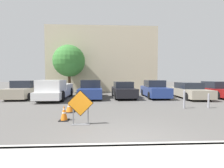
{
  "coord_description": "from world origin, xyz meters",
  "views": [
    {
      "loc": [
        -0.73,
        -3.69,
        1.83
      ],
      "look_at": [
        -0.18,
        8.16,
        1.31
      ],
      "focal_mm": 24.0,
      "sensor_mm": 36.0,
      "label": 1
    }
  ],
  "objects": [
    {
      "name": "bollard_nearest",
      "position": [
        3.94,
        4.88,
        0.57
      ],
      "size": [
        0.12,
        0.12,
        1.08
      ],
      "color": "gray",
      "rests_on": "ground_plane"
    },
    {
      "name": "road_closed_sign",
      "position": [
        -1.67,
        2.06,
        0.72
      ],
      "size": [
        1.01,
        0.2,
        1.35
      ],
      "color": "black",
      "rests_on": "ground_plane"
    },
    {
      "name": "traffic_cone_second",
      "position": [
        -2.6,
        4.24,
        0.3
      ],
      "size": [
        0.53,
        0.53,
        0.62
      ],
      "color": "black",
      "rests_on": "ground_plane"
    },
    {
      "name": "parked_car_sixth",
      "position": [
        9.58,
        9.69,
        0.67
      ],
      "size": [
        1.94,
        4.33,
        1.46
      ],
      "rotation": [
        0.0,
        0.0,
        3.11
      ],
      "color": "maroon",
      "rests_on": "ground_plane"
    },
    {
      "name": "curb_lip",
      "position": [
        0.0,
        0.0,
        0.07
      ],
      "size": [
        24.74,
        0.2,
        0.14
      ],
      "color": "#ADAAA3",
      "rests_on": "ground_plane"
    },
    {
      "name": "pickup_truck",
      "position": [
        -4.86,
        8.85,
        0.74
      ],
      "size": [
        2.08,
        5.31,
        1.63
      ],
      "rotation": [
        0.0,
        0.0,
        3.17
      ],
      "color": "silver",
      "rests_on": "ground_plane"
    },
    {
      "name": "ground_plane",
      "position": [
        0.0,
        10.0,
        0.0
      ],
      "size": [
        96.0,
        96.0,
        0.0
      ],
      "primitive_type": "plane",
      "color": "#565451"
    },
    {
      "name": "street_tree_behind_lot",
      "position": [
        -4.87,
        13.88,
        3.73
      ],
      "size": [
        3.65,
        3.65,
        5.57
      ],
      "color": "#513823",
      "rests_on": "ground_plane"
    },
    {
      "name": "parked_car_fifth",
      "position": [
        6.69,
        9.21,
        0.65
      ],
      "size": [
        2.08,
        4.68,
        1.38
      ],
      "rotation": [
        0.0,
        0.0,
        3.1
      ],
      "color": "#A39984",
      "rests_on": "ground_plane"
    },
    {
      "name": "parked_car_second",
      "position": [
        -1.98,
        9.72,
        0.72
      ],
      "size": [
        2.06,
        4.48,
        1.6
      ],
      "rotation": [
        0.0,
        0.0,
        3.18
      ],
      "color": "navy",
      "rests_on": "ground_plane"
    },
    {
      "name": "building_facade_backdrop",
      "position": [
        -1.08,
        17.94,
        4.21
      ],
      "size": [
        14.31,
        5.0,
        8.42
      ],
      "color": "beige",
      "rests_on": "ground_plane"
    },
    {
      "name": "parked_car_fourth",
      "position": [
        3.8,
        9.81,
        0.72
      ],
      "size": [
        1.88,
        4.26,
        1.58
      ],
      "rotation": [
        0.0,
        0.0,
        3.11
      ],
      "color": "navy",
      "rests_on": "ground_plane"
    },
    {
      "name": "parked_car_third",
      "position": [
        0.91,
        9.68,
        0.68
      ],
      "size": [
        1.98,
        4.12,
        1.45
      ],
      "rotation": [
        0.0,
        0.0,
        3.19
      ],
      "color": "black",
      "rests_on": "ground_plane"
    },
    {
      "name": "traffic_cone_nearest",
      "position": [
        -2.47,
        2.69,
        0.32
      ],
      "size": [
        0.4,
        0.4,
        0.66
      ],
      "color": "black",
      "rests_on": "ground_plane"
    },
    {
      "name": "bollard_second",
      "position": [
        5.43,
        4.88,
        0.47
      ],
      "size": [
        0.12,
        0.12,
        0.88
      ],
      "color": "gray",
      "rests_on": "ground_plane"
    },
    {
      "name": "parked_car_nearest",
      "position": [
        -7.75,
        9.77,
        0.71
      ],
      "size": [
        1.98,
        4.19,
        1.55
      ],
      "rotation": [
        0.0,
        0.0,
        3.17
      ],
      "color": "#A39984",
      "rests_on": "ground_plane"
    }
  ]
}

